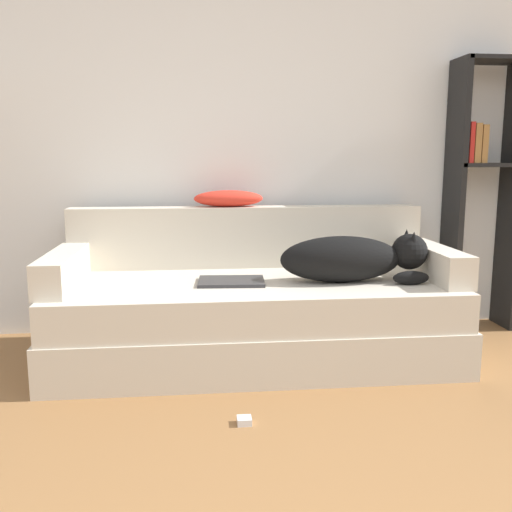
# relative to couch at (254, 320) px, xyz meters

# --- Properties ---
(wall_back) EXTENTS (8.06, 0.06, 2.70)m
(wall_back) POSITION_rel_couch_xyz_m (0.13, 0.62, 1.13)
(wall_back) COLOR white
(wall_back) RESTS_ON ground_plane
(couch) EXTENTS (2.16, 0.95, 0.44)m
(couch) POSITION_rel_couch_xyz_m (0.00, 0.00, 0.00)
(couch) COLOR beige
(couch) RESTS_ON ground_plane
(couch_backrest) EXTENTS (2.12, 0.15, 0.37)m
(couch_backrest) POSITION_rel_couch_xyz_m (0.00, 0.40, 0.41)
(couch_backrest) COLOR beige
(couch_backrest) RESTS_ON couch
(couch_arm_left) EXTENTS (0.15, 0.76, 0.17)m
(couch_arm_left) POSITION_rel_couch_xyz_m (-1.00, -0.01, 0.31)
(couch_arm_left) COLOR beige
(couch_arm_left) RESTS_ON couch
(couch_arm_right) EXTENTS (0.15, 0.76, 0.17)m
(couch_arm_right) POSITION_rel_couch_xyz_m (1.00, -0.01, 0.31)
(couch_arm_right) COLOR beige
(couch_arm_right) RESTS_ON couch
(dog) EXTENTS (0.80, 0.27, 0.27)m
(dog) POSITION_rel_couch_xyz_m (0.52, -0.09, 0.35)
(dog) COLOR black
(dog) RESTS_ON couch
(laptop) EXTENTS (0.36, 0.27, 0.02)m
(laptop) POSITION_rel_couch_xyz_m (-0.13, -0.06, 0.23)
(laptop) COLOR #2D2D30
(laptop) RESTS_ON couch
(throw_pillow) EXTENTS (0.42, 0.15, 0.10)m
(throw_pillow) POSITION_rel_couch_xyz_m (-0.11, 0.42, 0.64)
(throw_pillow) COLOR red
(throw_pillow) RESTS_ON couch_backrest
(bookshelf) EXTENTS (0.42, 0.26, 1.70)m
(bookshelf) POSITION_rel_couch_xyz_m (1.49, 0.44, 0.73)
(bookshelf) COLOR black
(bookshelf) RESTS_ON ground_plane
(power_adapter) EXTENTS (0.06, 0.06, 0.03)m
(power_adapter) POSITION_rel_couch_xyz_m (-0.12, -0.80, -0.20)
(power_adapter) COLOR silver
(power_adapter) RESTS_ON ground_plane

